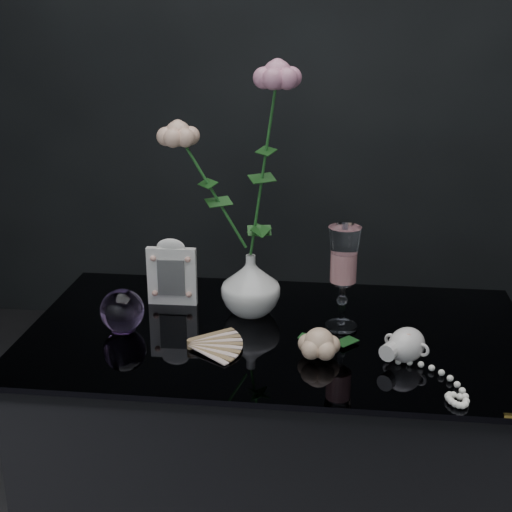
% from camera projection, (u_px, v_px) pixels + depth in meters
% --- Properties ---
extents(table, '(1.05, 0.58, 0.76)m').
position_uv_depth(table, '(276.00, 483.00, 1.62)').
color(table, black).
rests_on(table, ground).
extents(vase, '(0.15, 0.15, 0.14)m').
position_uv_depth(vase, '(251.00, 285.00, 1.56)').
color(vase, white).
rests_on(vase, table).
extents(wine_glass, '(0.08, 0.08, 0.22)m').
position_uv_depth(wine_glass, '(343.00, 279.00, 1.48)').
color(wine_glass, white).
rests_on(wine_glass, table).
extents(picture_frame, '(0.12, 0.09, 0.16)m').
position_uv_depth(picture_frame, '(172.00, 272.00, 1.61)').
color(picture_frame, white).
rests_on(picture_frame, table).
extents(paperweight, '(0.12, 0.12, 0.09)m').
position_uv_depth(paperweight, '(122.00, 311.00, 1.48)').
color(paperweight, '#9A70B6').
rests_on(paperweight, table).
extents(paper_fan, '(0.24, 0.20, 0.02)m').
position_uv_depth(paper_fan, '(190.00, 343.00, 1.42)').
color(paper_fan, '#F7E9C5').
rests_on(paper_fan, table).
extents(loose_rose, '(0.18, 0.21, 0.06)m').
position_uv_depth(loose_rose, '(319.00, 343.00, 1.37)').
color(loose_rose, '#DBB18D').
rests_on(loose_rose, table).
extents(pearl_jar, '(0.32, 0.33, 0.07)m').
position_uv_depth(pearl_jar, '(407.00, 343.00, 1.36)').
color(pearl_jar, white).
rests_on(pearl_jar, table).
extents(roses, '(0.28, 0.10, 0.46)m').
position_uv_depth(roses, '(238.00, 166.00, 1.47)').
color(roses, beige).
rests_on(roses, vase).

